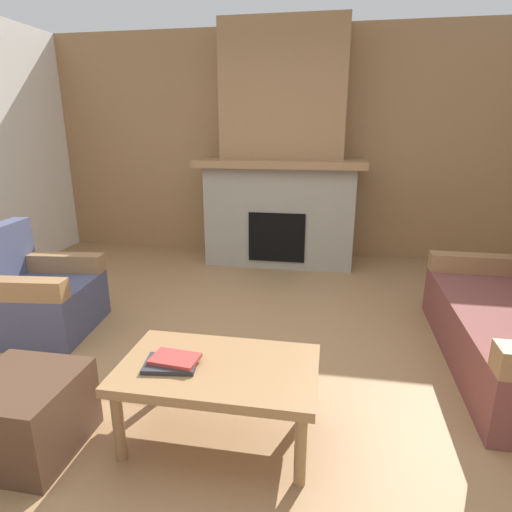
{
  "coord_description": "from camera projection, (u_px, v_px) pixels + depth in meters",
  "views": [
    {
      "loc": [
        0.59,
        -2.38,
        1.58
      ],
      "look_at": [
        0.03,
        0.74,
        0.61
      ],
      "focal_mm": 29.67,
      "sensor_mm": 36.0,
      "label": 1
    }
  ],
  "objects": [
    {
      "name": "wall_back_wood_panel",
      "position": [
        286.0,
        146.0,
        5.23
      ],
      "size": [
        6.0,
        0.12,
        2.7
      ],
      "primitive_type": "cube",
      "color": "#997047",
      "rests_on": "ground"
    },
    {
      "name": "fireplace",
      "position": [
        282.0,
        164.0,
        4.93
      ],
      "size": [
        1.9,
        0.82,
        2.7
      ],
      "color": "gray",
      "rests_on": "ground"
    },
    {
      "name": "ottoman",
      "position": [
        25.0,
        414.0,
        2.11
      ],
      "size": [
        0.52,
        0.52,
        0.4
      ],
      "primitive_type": "cube",
      "color": "#4C3323",
      "rests_on": "ground"
    },
    {
      "name": "coffee_table",
      "position": [
        218.0,
        374.0,
        2.14
      ],
      "size": [
        1.0,
        0.6,
        0.43
      ],
      "color": "#997047",
      "rests_on": "ground"
    },
    {
      "name": "book_stack_near_edge",
      "position": [
        173.0,
        362.0,
        2.12
      ],
      "size": [
        0.28,
        0.22,
        0.04
      ],
      "color": "#2D2D33",
      "rests_on": "coffee_table"
    },
    {
      "name": "ground",
      "position": [
        232.0,
        376.0,
        2.8
      ],
      "size": [
        9.0,
        9.0,
        0.0
      ],
      "primitive_type": "plane",
      "color": "#9E754C"
    },
    {
      "name": "armchair",
      "position": [
        36.0,
        296.0,
        3.36
      ],
      "size": [
        0.84,
        0.84,
        0.85
      ],
      "color": "#474C6B",
      "rests_on": "ground"
    }
  ]
}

